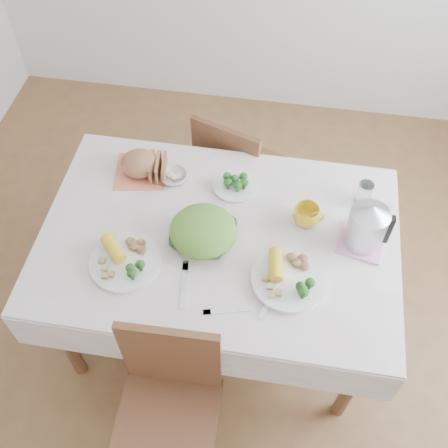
% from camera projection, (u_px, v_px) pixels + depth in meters
% --- Properties ---
extents(floor, '(3.60, 3.60, 0.00)m').
position_uv_depth(floor, '(220.00, 318.00, 2.81)').
color(floor, brown).
rests_on(floor, ground).
extents(dining_table, '(1.40, 0.90, 0.75)m').
position_uv_depth(dining_table, '(219.00, 282.00, 2.51)').
color(dining_table, brown).
rests_on(dining_table, floor).
extents(tablecloth, '(1.50, 1.00, 0.01)m').
position_uv_depth(tablecloth, '(219.00, 236.00, 2.20)').
color(tablecloth, silver).
rests_on(tablecloth, dining_table).
extents(chair_near, '(0.41, 0.41, 0.88)m').
position_uv_depth(chair_near, '(166.00, 421.00, 2.03)').
color(chair_near, brown).
rests_on(chair_near, floor).
extents(chair_far, '(0.49, 0.49, 0.85)m').
position_uv_depth(chair_far, '(240.00, 162.00, 2.86)').
color(chair_far, brown).
rests_on(chair_far, floor).
extents(salad_bowl, '(0.30, 0.30, 0.06)m').
position_uv_depth(salad_bowl, '(203.00, 236.00, 2.16)').
color(salad_bowl, white).
rests_on(salad_bowl, tablecloth).
extents(dinner_plate_left, '(0.38, 0.38, 0.02)m').
position_uv_depth(dinner_plate_left, '(126.00, 262.00, 2.11)').
color(dinner_plate_left, white).
rests_on(dinner_plate_left, tablecloth).
extents(dinner_plate_right, '(0.36, 0.36, 0.03)m').
position_uv_depth(dinner_plate_right, '(289.00, 280.00, 2.06)').
color(dinner_plate_right, white).
rests_on(dinner_plate_right, tablecloth).
extents(broccoli_plate, '(0.25, 0.25, 0.02)m').
position_uv_depth(broccoli_plate, '(235.00, 186.00, 2.35)').
color(broccoli_plate, beige).
rests_on(broccoli_plate, tablecloth).
extents(napkin, '(0.26, 0.26, 0.00)m').
position_uv_depth(napkin, '(141.00, 171.00, 2.41)').
color(napkin, '#E6784E').
rests_on(napkin, tablecloth).
extents(bread_loaf, '(0.21, 0.21, 0.10)m').
position_uv_depth(bread_loaf, '(139.00, 163.00, 2.37)').
color(bread_loaf, '#955B3A').
rests_on(bread_loaf, napkin).
extents(fruit_bowl, '(0.13, 0.13, 0.04)m').
position_uv_depth(fruit_bowl, '(174.00, 177.00, 2.37)').
color(fruit_bowl, white).
rests_on(fruit_bowl, tablecloth).
extents(yellow_mug, '(0.13, 0.13, 0.09)m').
position_uv_depth(yellow_mug, '(306.00, 215.00, 2.21)').
color(yellow_mug, yellow).
rests_on(yellow_mug, tablecloth).
extents(glass_tumbler, '(0.08, 0.08, 0.12)m').
position_uv_depth(glass_tumbler, '(364.00, 193.00, 2.25)').
color(glass_tumbler, white).
rests_on(glass_tumbler, tablecloth).
extents(pink_tray, '(0.22, 0.22, 0.01)m').
position_uv_depth(pink_tray, '(361.00, 241.00, 2.17)').
color(pink_tray, pink).
rests_on(pink_tray, tablecloth).
extents(electric_kettle, '(0.19, 0.19, 0.22)m').
position_uv_depth(electric_kettle, '(367.00, 225.00, 2.08)').
color(electric_kettle, '#B2B5BA').
rests_on(electric_kettle, pink_tray).
extents(fork_left, '(0.05, 0.21, 0.00)m').
position_uv_depth(fork_left, '(184.00, 286.00, 2.05)').
color(fork_left, silver).
rests_on(fork_left, tablecloth).
extents(fork_right, '(0.09, 0.20, 0.00)m').
position_uv_depth(fork_right, '(272.00, 298.00, 2.02)').
color(fork_right, silver).
rests_on(fork_right, tablecloth).
extents(knife, '(0.19, 0.07, 0.00)m').
position_uv_depth(knife, '(228.00, 310.00, 1.99)').
color(knife, silver).
rests_on(knife, tablecloth).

